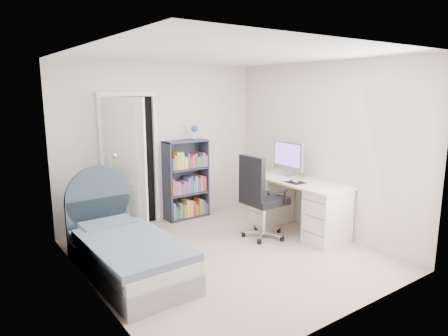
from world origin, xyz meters
TOP-DOWN VIEW (x-y plane):
  - room_shell at (0.00, 0.00)m, footprint 3.50×3.70m
  - door at (-0.70, 1.54)m, footprint 0.92×0.77m
  - bed at (-1.25, 0.26)m, footprint 0.93×1.88m
  - nightstand at (-1.43, 1.30)m, footprint 0.39×0.39m
  - floor_lamp at (-1.02, 1.24)m, footprint 0.18×0.18m
  - bookcase at (0.37, 1.64)m, footprint 0.73×0.31m
  - desk at (1.38, 0.12)m, footprint 0.64×1.60m
  - office_chair at (0.71, 0.21)m, footprint 0.61×0.63m

SIDE VIEW (x-z plane):
  - bed at x=-1.25m, z-range -0.31..0.83m
  - nightstand at x=-1.43m, z-range 0.09..0.67m
  - desk at x=1.38m, z-range -0.23..1.08m
  - floor_lamp at x=-1.02m, z-range -0.12..1.15m
  - bookcase at x=0.37m, z-range -0.18..1.35m
  - office_chair at x=0.71m, z-range 0.06..1.26m
  - door at x=-0.70m, z-range 0.00..2.06m
  - room_shell at x=0.00m, z-range -0.05..2.55m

